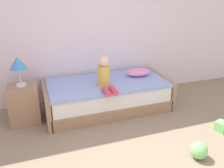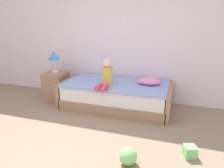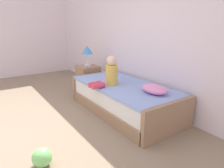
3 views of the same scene
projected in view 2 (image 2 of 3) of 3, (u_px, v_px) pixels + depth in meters
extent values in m
plane|color=gray|center=(45.00, 168.00, 2.50)|extent=(9.20, 9.20, 0.00)
cube|color=white|center=(113.00, 30.00, 4.44)|extent=(7.20, 0.10, 2.90)
cube|color=#997556|center=(116.00, 102.00, 4.21)|extent=(2.00, 1.00, 0.20)
cube|color=white|center=(116.00, 91.00, 4.14)|extent=(1.94, 0.94, 0.25)
cube|color=#8CA5E0|center=(116.00, 84.00, 4.10)|extent=(1.98, 0.98, 0.05)
cube|color=#997556|center=(70.00, 90.00, 4.47)|extent=(0.07, 1.00, 0.50)
cube|color=#997556|center=(170.00, 101.00, 3.86)|extent=(0.07, 1.00, 0.50)
cube|color=#997556|center=(56.00, 86.00, 4.57)|extent=(0.44, 0.44, 0.60)
cylinder|color=silver|center=(55.00, 72.00, 4.48)|extent=(0.15, 0.15, 0.03)
cylinder|color=silver|center=(55.00, 65.00, 4.44)|extent=(0.02, 0.02, 0.24)
cone|color=#3F8CD8|center=(54.00, 55.00, 4.37)|extent=(0.24, 0.24, 0.18)
cylinder|color=gold|center=(107.00, 76.00, 3.91)|extent=(0.20, 0.20, 0.34)
sphere|color=beige|center=(107.00, 63.00, 3.84)|extent=(0.17, 0.17, 0.17)
cylinder|color=#D83F60|center=(99.00, 87.00, 3.69)|extent=(0.09, 0.22, 0.09)
cylinder|color=#D83F60|center=(105.00, 88.00, 3.66)|extent=(0.09, 0.22, 0.09)
ellipsoid|color=#EA8CC6|center=(149.00, 81.00, 3.98)|extent=(0.44, 0.30, 0.13)
sphere|color=#7FD872|center=(128.00, 156.00, 2.54)|extent=(0.22, 0.22, 0.22)
cube|color=#7FD872|center=(190.00, 151.00, 2.69)|extent=(0.19, 0.19, 0.15)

